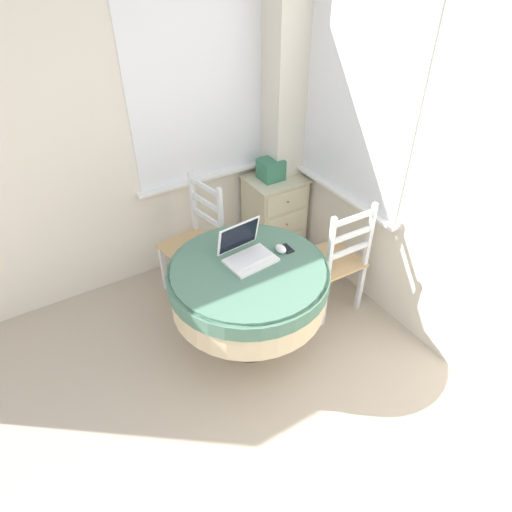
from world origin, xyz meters
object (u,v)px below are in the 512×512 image
at_px(laptop, 246,252).
at_px(corner_cabinet, 274,213).
at_px(dining_chair_near_right_window, 335,261).
at_px(computer_mouse, 281,249).
at_px(dining_chair_near_back_window, 196,243).
at_px(round_dining_table, 248,284).
at_px(cell_phone, 287,248).
at_px(storage_box, 271,169).

height_order(laptop, corner_cabinet, laptop).
bearing_deg(dining_chair_near_right_window, corner_cabinet, 85.49).
bearing_deg(laptop, computer_mouse, -14.84).
xyz_separation_m(dining_chair_near_back_window, dining_chair_near_right_window, (0.79, -0.76, 0.00)).
bearing_deg(corner_cabinet, round_dining_table, -131.10).
distance_m(laptop, computer_mouse, 0.24).
bearing_deg(cell_phone, dining_chair_near_back_window, 115.39).
bearing_deg(computer_mouse, dining_chair_near_back_window, 111.91).
relative_size(computer_mouse, dining_chair_near_right_window, 0.10).
bearing_deg(dining_chair_near_back_window, computer_mouse, -68.09).
bearing_deg(cell_phone, round_dining_table, -174.23).
xyz_separation_m(round_dining_table, corner_cabinet, (0.84, 0.96, -0.23)).
relative_size(computer_mouse, cell_phone, 0.92).
xyz_separation_m(laptop, dining_chair_near_back_window, (-0.07, 0.68, -0.32)).
distance_m(cell_phone, dining_chair_near_right_window, 0.52).
relative_size(laptop, dining_chair_near_right_window, 0.35).
relative_size(round_dining_table, dining_chair_near_back_window, 1.09).
bearing_deg(storage_box, round_dining_table, -129.39).
height_order(dining_chair_near_right_window, corner_cabinet, dining_chair_near_right_window).
height_order(corner_cabinet, storage_box, storage_box).
distance_m(laptop, corner_cabinet, 1.26).
bearing_deg(computer_mouse, dining_chair_near_right_window, -1.68).
bearing_deg(computer_mouse, cell_phone, 4.78).
xyz_separation_m(laptop, cell_phone, (0.28, -0.06, -0.05)).
relative_size(cell_phone, corner_cabinet, 0.15).
distance_m(round_dining_table, computer_mouse, 0.32).
bearing_deg(dining_chair_near_right_window, round_dining_table, -178.98).
distance_m(cell_phone, storage_box, 1.06).
relative_size(dining_chair_near_back_window, dining_chair_near_right_window, 1.00).
bearing_deg(laptop, round_dining_table, -114.01).
relative_size(laptop, storage_box, 1.79).
bearing_deg(computer_mouse, storage_box, 60.68).
relative_size(round_dining_table, cell_phone, 10.08).
distance_m(computer_mouse, cell_phone, 0.06).
height_order(laptop, dining_chair_near_right_window, dining_chair_near_right_window).
bearing_deg(laptop, dining_chair_near_right_window, -5.94).
distance_m(cell_phone, corner_cabinet, 1.13).
bearing_deg(round_dining_table, storage_box, 50.61).
bearing_deg(round_dining_table, laptop, 65.99).
distance_m(computer_mouse, corner_cabinet, 1.16).
height_order(cell_phone, corner_cabinet, cell_phone).
relative_size(round_dining_table, dining_chair_near_right_window, 1.09).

